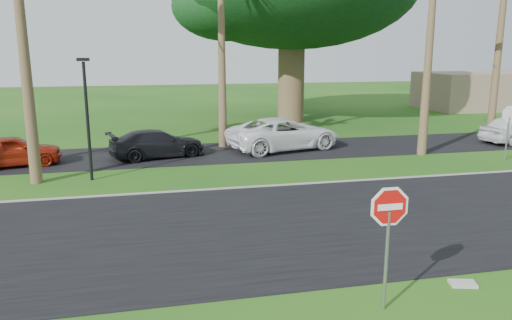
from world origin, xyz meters
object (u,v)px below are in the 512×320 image
object	(u,v)px
car_red	(12,151)
car_minivan	(284,134)
stop_sign_far	(509,122)
stop_sign_near	(388,223)
car_dark	(157,144)

from	to	relation	value
car_red	car_minivan	distance (m)	12.42
car_minivan	car_red	bearing A→B (deg)	80.10
car_red	car_minivan	xyz separation A→B (m)	(12.38, 1.00, 0.12)
stop_sign_far	car_minivan	distance (m)	10.26
stop_sign_far	car_red	bearing A→B (deg)	-9.44
stop_sign_far	car_red	world-z (taller)	stop_sign_far
stop_sign_near	stop_sign_far	xyz separation A→B (m)	(11.50, 11.00, 0.00)
car_dark	stop_sign_near	bearing A→B (deg)	179.75
stop_sign_far	car_dark	xyz separation A→B (m)	(-15.39, 4.07, -1.13)
stop_sign_near	car_minivan	bearing A→B (deg)	81.34
stop_sign_near	stop_sign_far	distance (m)	15.91
stop_sign_near	stop_sign_far	size ratio (longest dim) A/B	1.00
stop_sign_far	car_dark	distance (m)	15.96
stop_sign_near	stop_sign_far	world-z (taller)	same
stop_sign_near	car_red	distance (m)	17.72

